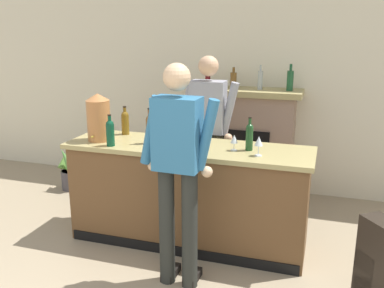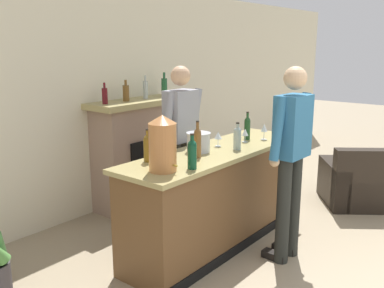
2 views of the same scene
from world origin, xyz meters
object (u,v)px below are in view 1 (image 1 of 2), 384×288
at_px(wine_bottle_rose_blush, 249,136).
at_px(person_bartender, 208,133).
at_px(wine_glass_back_row, 201,133).
at_px(copper_dispenser, 99,117).
at_px(person_customer, 178,168).
at_px(potted_plant_corner, 72,170).
at_px(wine_glass_mid_counter, 234,140).
at_px(ice_bucket_steel, 173,132).
at_px(wine_bottle_cabernet_heavy, 195,138).
at_px(wine_bottle_port_short, 110,132).
at_px(fireplace_stone, 246,141).
at_px(wine_bottle_riesling_slim, 150,128).
at_px(wine_glass_near_bucket, 259,142).
at_px(wine_bottle_merlot_tall, 125,122).

bearing_deg(wine_bottle_rose_blush, person_bartender, 136.80).
bearing_deg(wine_glass_back_row, copper_dispenser, -171.04).
xyz_separation_m(person_customer, copper_dispenser, (-1.05, 0.64, 0.21)).
bearing_deg(potted_plant_corner, wine_glass_mid_counter, -21.69).
bearing_deg(ice_bucket_steel, person_bartender, 60.63).
relative_size(copper_dispenser, wine_bottle_cabernet_heavy, 1.71).
bearing_deg(wine_bottle_rose_blush, wine_bottle_port_short, -168.87).
bearing_deg(ice_bucket_steel, copper_dispenser, -165.64).
distance_m(fireplace_stone, person_bartender, 1.02).
xyz_separation_m(fireplace_stone, copper_dispenser, (-1.19, -1.54, 0.55)).
xyz_separation_m(ice_bucket_steel, wine_bottle_riesling_slim, (-0.19, -0.14, 0.06)).
distance_m(potted_plant_corner, copper_dispenser, 1.74).
bearing_deg(ice_bucket_steel, wine_glass_mid_counter, -11.60).
distance_m(fireplace_stone, wine_glass_near_bucket, 1.70).
bearing_deg(copper_dispenser, wine_glass_back_row, 8.96).
distance_m(person_customer, wine_glass_back_row, 0.80).
height_order(wine_bottle_port_short, wine_glass_near_bucket, wine_bottle_port_short).
distance_m(wine_bottle_port_short, wine_bottle_merlot_tall, 0.46).
relative_size(person_bartender, wine_bottle_cabernet_heavy, 6.60).
xyz_separation_m(potted_plant_corner, wine_bottle_merlot_tall, (1.16, -0.69, 0.88)).
bearing_deg(wine_bottle_rose_blush, wine_bottle_cabernet_heavy, -159.70).
bearing_deg(potted_plant_corner, person_customer, -38.11).
height_order(person_bartender, wine_glass_back_row, person_bartender).
bearing_deg(wine_bottle_port_short, wine_bottle_rose_blush, 11.13).
distance_m(person_customer, wine_bottle_port_short, 0.99).
relative_size(fireplace_stone, wine_bottle_rose_blush, 5.40).
xyz_separation_m(fireplace_stone, person_customer, (-0.14, -2.18, 0.34)).
height_order(ice_bucket_steel, wine_bottle_port_short, wine_bottle_port_short).
relative_size(wine_bottle_merlot_tall, wine_bottle_cabernet_heavy, 1.08).
bearing_deg(person_bartender, copper_dispenser, -147.43).
distance_m(wine_glass_mid_counter, wine_glass_near_bucket, 0.26).
xyz_separation_m(wine_glass_back_row, wine_glass_near_bucket, (0.58, -0.21, 0.02)).
bearing_deg(wine_glass_near_bucket, potted_plant_corner, 158.28).
height_order(potted_plant_corner, wine_bottle_cabernet_heavy, wine_bottle_cabernet_heavy).
relative_size(copper_dispenser, wine_bottle_port_short, 1.55).
bearing_deg(wine_bottle_merlot_tall, wine_glass_mid_counter, -11.78).
bearing_deg(wine_glass_near_bucket, wine_bottle_cabernet_heavy, -177.94).
height_order(wine_bottle_merlot_tall, wine_bottle_rose_blush, wine_bottle_rose_blush).
height_order(fireplace_stone, wine_glass_near_bucket, fireplace_stone).
bearing_deg(wine_bottle_rose_blush, potted_plant_corner, 160.41).
xyz_separation_m(wine_bottle_port_short, wine_glass_mid_counter, (1.15, 0.20, -0.03)).
bearing_deg(person_customer, wine_bottle_cabernet_heavy, 93.28).
distance_m(fireplace_stone, wine_bottle_merlot_tall, 1.69).
bearing_deg(wine_bottle_merlot_tall, person_bartender, 20.35).
bearing_deg(fireplace_stone, potted_plant_corner, -166.17).
height_order(wine_bottle_merlot_tall, wine_bottle_cabernet_heavy, wine_bottle_merlot_tall).
bearing_deg(ice_bucket_steel, wine_bottle_merlot_tall, 168.00).
xyz_separation_m(wine_bottle_riesling_slim, wine_glass_near_bucket, (1.07, -0.09, -0.02)).
relative_size(ice_bucket_steel, wine_glass_mid_counter, 1.63).
bearing_deg(wine_glass_back_row, wine_bottle_rose_blush, -6.69).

